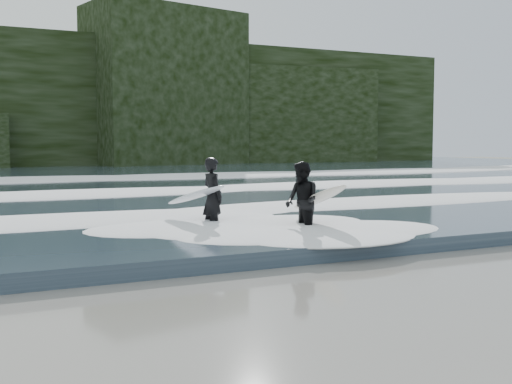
% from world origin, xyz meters
% --- Properties ---
extents(sea, '(90.00, 52.00, 0.30)m').
position_xyz_m(sea, '(0.00, 29.00, 0.15)').
color(sea, '#2C3A49').
rests_on(sea, ground).
extents(headland, '(70.00, 9.00, 10.00)m').
position_xyz_m(headland, '(0.00, 46.00, 5.00)').
color(headland, black).
rests_on(headland, ground).
extents(foam_near, '(60.00, 3.20, 0.20)m').
position_xyz_m(foam_near, '(0.00, 9.00, 0.40)').
color(foam_near, white).
rests_on(foam_near, sea).
extents(foam_mid, '(60.00, 4.00, 0.24)m').
position_xyz_m(foam_mid, '(0.00, 16.00, 0.42)').
color(foam_mid, white).
rests_on(foam_mid, sea).
extents(foam_far, '(60.00, 4.80, 0.30)m').
position_xyz_m(foam_far, '(0.00, 25.00, 0.45)').
color(foam_far, white).
rests_on(foam_far, sea).
extents(surfer_left, '(1.16, 2.14, 1.74)m').
position_xyz_m(surfer_left, '(-1.76, 7.01, 0.88)').
color(surfer_left, black).
rests_on(surfer_left, ground).
extents(surfer_right, '(1.08, 2.07, 1.67)m').
position_xyz_m(surfer_right, '(-0.24, 5.41, 0.84)').
color(surfer_right, black).
rests_on(surfer_right, ground).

